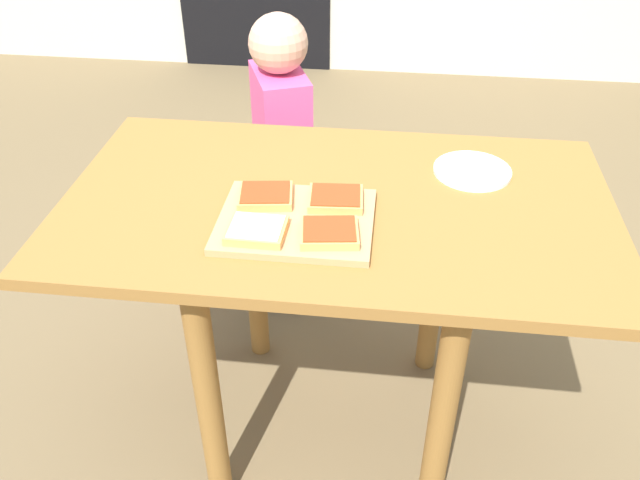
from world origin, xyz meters
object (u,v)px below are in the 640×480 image
Objects in this scene: plate_white_right at (472,171)px; dining_table at (336,246)px; pizza_slice_far_right at (334,198)px; child_left at (282,151)px; pizza_slice_near_left at (257,230)px; pizza_slice_far_left at (265,196)px; cutting_board at (296,221)px; pizza_slice_near_right at (327,232)px.

dining_table is at bearing -152.74° from plate_white_right.
pizza_slice_far_right is 0.67m from child_left.
plate_white_right is (0.31, 0.16, 0.13)m from dining_table.
dining_table is 0.27m from pizza_slice_near_left.
pizza_slice_near_left and pizza_slice_far_right have the same top height.
dining_table is 0.22m from pizza_slice_far_left.
pizza_slice_far_right is 0.12× the size of child_left.
dining_table is 6.69× the size of plate_white_right.
child_left reaches higher than pizza_slice_far_right.
dining_table is 3.79× the size of cutting_board.
pizza_slice_near_right is 0.45m from plate_white_right.
child_left is at bearing 102.47° from cutting_board.
plate_white_right is at bearing 34.49° from cutting_board.
dining_table is at bearing 53.94° from cutting_board.
child_left reaches higher than dining_table.
cutting_board is 0.10m from pizza_slice_far_left.
plate_white_right is at bearing 32.02° from pizza_slice_far_right.
pizza_slice_near_right is (-0.00, -0.16, 0.15)m from dining_table.
pizza_slice_near_right is 0.79m from child_left.
pizza_slice_far_left is 0.13m from pizza_slice_near_left.
child_left is at bearing 142.67° from plate_white_right.
dining_table is 1.23× the size of child_left.
child_left reaches higher than pizza_slice_far_left.
pizza_slice_far_right is at bearing 2.67° from pizza_slice_far_left.
pizza_slice_far_right is (-0.00, -0.04, 0.15)m from dining_table.
child_left reaches higher than cutting_board.
pizza_slice_near_right is (0.07, -0.06, 0.02)m from cutting_board.
cutting_board is 0.33× the size of child_left.
dining_table is 9.96× the size of pizza_slice_far_right.
pizza_slice_far_right reaches higher than dining_table.
cutting_board is 2.73× the size of pizza_slice_near_left.
pizza_slice_near_right is at bearing -39.25° from pizza_slice_far_left.
cutting_board is at bearing -39.46° from pizza_slice_far_left.
dining_table is 9.54× the size of pizza_slice_near_right.
pizza_slice_far_left is 1.05× the size of pizza_slice_far_right.
dining_table is 0.16m from pizza_slice_far_right.
cutting_board is 2.51× the size of pizza_slice_far_left.
cutting_board is 2.63× the size of pizza_slice_far_right.
pizza_slice_near_right is at bearing -91.71° from dining_table.
pizza_slice_far_right is 0.13m from pizza_slice_near_right.
child_left is (-0.07, 0.60, -0.22)m from pizza_slice_far_left.
pizza_slice_far_right is at bearing 43.79° from pizza_slice_near_left.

